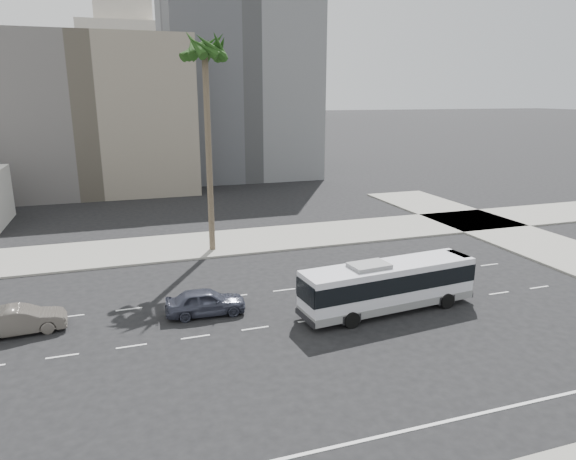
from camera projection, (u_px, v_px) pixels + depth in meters
name	position (u px, v px, depth m)	size (l,w,h in m)	color
ground	(311.00, 321.00, 26.54)	(700.00, 700.00, 0.00)	black
sidewalk_north	(242.00, 241.00, 40.74)	(120.00, 7.00, 0.15)	gray
midrise_beige_west	(89.00, 116.00, 61.85)	(24.00, 18.00, 18.00)	#645F5A
midrise_gray_center	(236.00, 84.00, 73.32)	(20.00, 20.00, 26.00)	#515357
civic_tower	(124.00, 36.00, 245.24)	(42.00, 42.00, 129.00)	beige
highrise_right	(229.00, 44.00, 242.15)	(26.00, 26.00, 70.00)	slate
highrise_far	(262.00, 60.00, 278.55)	(22.00, 22.00, 60.00)	slate
city_bus	(388.00, 284.00, 27.44)	(10.16, 3.20, 2.87)	silver
car_a	(206.00, 302.00, 27.14)	(4.25, 1.71, 1.45)	#393C4C
car_b	(21.00, 320.00, 25.00)	(4.16, 1.45, 1.37)	#5E5850
palm_near	(205.00, 54.00, 34.72)	(4.63, 4.63, 15.59)	brown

